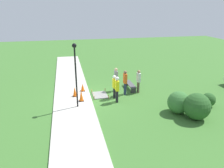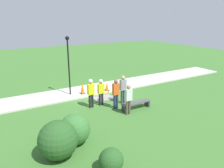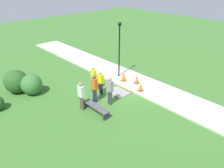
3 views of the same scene
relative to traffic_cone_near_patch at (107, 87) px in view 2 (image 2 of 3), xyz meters
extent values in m
plane|color=#3D702D|center=(1.17, 0.47, -0.40)|extent=(60.00, 60.00, 0.00)
cube|color=#BCB7AD|center=(1.17, -0.84, -0.35)|extent=(28.00, 2.62, 0.10)
cube|color=gray|center=(0.95, 1.19, -0.37)|extent=(1.39, 1.05, 0.06)
cube|color=tan|center=(0.25, 0.67, -0.26)|extent=(0.05, 0.05, 0.28)
cube|color=tan|center=(1.64, 0.67, -0.26)|extent=(0.05, 0.05, 0.28)
cube|color=tan|center=(0.25, 1.72, -0.26)|extent=(0.05, 0.05, 0.28)
cube|color=tan|center=(1.64, 1.72, -0.26)|extent=(0.05, 0.05, 0.28)
cube|color=yellow|center=(0.95, 0.67, -0.19)|extent=(1.39, 0.00, 0.04)
cube|color=black|center=(0.00, 0.00, -0.29)|extent=(0.34, 0.34, 0.02)
cone|color=orange|center=(0.00, 0.00, 0.02)|extent=(0.29, 0.29, 0.59)
cube|color=black|center=(0.95, -0.65, -0.29)|extent=(0.34, 0.34, 0.02)
cone|color=orange|center=(0.95, -0.65, 0.07)|extent=(0.29, 0.29, 0.70)
cube|color=black|center=(1.89, -0.26, -0.29)|extent=(0.34, 0.34, 0.02)
cone|color=orange|center=(1.89, -0.26, 0.11)|extent=(0.29, 0.29, 0.79)
cube|color=#2D2D33|center=(-0.79, 3.82, -0.21)|extent=(0.12, 0.40, 0.39)
cube|color=#2D2D33|center=(0.96, 3.82, -0.21)|extent=(0.12, 0.40, 0.39)
cube|color=#4C4C51|center=(0.08, 3.82, 0.02)|extent=(1.94, 0.44, 0.06)
cylinder|color=black|center=(2.26, 2.18, 0.03)|extent=(0.14, 0.14, 0.86)
cylinder|color=black|center=(2.44, 2.18, 0.03)|extent=(0.14, 0.14, 0.86)
cube|color=yellow|center=(2.35, 2.18, 0.80)|extent=(0.40, 0.22, 0.68)
sphere|color=tan|center=(2.35, 2.18, 1.25)|extent=(0.23, 0.23, 0.23)
sphere|color=white|center=(2.35, 2.18, 1.32)|extent=(0.27, 0.27, 0.27)
cylinder|color=black|center=(1.55, 2.15, 0.00)|extent=(0.14, 0.14, 0.81)
cylinder|color=black|center=(1.73, 2.15, 0.00)|extent=(0.14, 0.14, 0.81)
cube|color=yellow|center=(1.64, 2.15, 0.72)|extent=(0.40, 0.22, 0.64)
sphere|color=#A37A5B|center=(1.64, 2.15, 1.15)|extent=(0.22, 0.22, 0.22)
sphere|color=white|center=(1.64, 2.15, 1.21)|extent=(0.25, 0.25, 0.25)
cylinder|color=navy|center=(1.02, 3.10, 0.05)|extent=(0.14, 0.14, 0.91)
cylinder|color=navy|center=(1.20, 3.10, 0.05)|extent=(0.14, 0.14, 0.91)
cube|color=#E55B1E|center=(1.11, 3.10, 0.86)|extent=(0.40, 0.22, 0.72)
sphere|color=brown|center=(1.11, 3.10, 1.35)|extent=(0.25, 0.25, 0.25)
cylinder|color=brown|center=(0.85, 4.21, 0.03)|extent=(0.14, 0.14, 0.87)
cylinder|color=brown|center=(1.03, 4.21, 0.03)|extent=(0.14, 0.14, 0.87)
cube|color=silver|center=(0.94, 4.21, 0.81)|extent=(0.40, 0.22, 0.69)
sphere|color=#A37A5B|center=(0.94, 4.21, 1.27)|extent=(0.24, 0.24, 0.24)
cylinder|color=#383D47|center=(0.16, 2.59, 0.05)|extent=(0.14, 0.14, 0.91)
cylinder|color=#383D47|center=(0.34, 2.59, 0.05)|extent=(0.14, 0.14, 0.91)
cube|color=gray|center=(0.25, 2.59, 0.87)|extent=(0.40, 0.22, 0.72)
sphere|color=tan|center=(0.25, 2.59, 1.35)|extent=(0.25, 0.25, 0.25)
cylinder|color=black|center=(2.72, -0.58, 1.65)|extent=(0.10, 0.10, 3.91)
sphere|color=black|center=(2.72, -0.58, 3.71)|extent=(0.28, 0.28, 0.28)
sphere|color=#285623|center=(5.69, 6.19, 0.39)|extent=(1.59, 1.59, 1.59)
sphere|color=#387033|center=(4.75, 5.55, 0.29)|extent=(1.40, 1.40, 1.40)
sphere|color=#285623|center=(4.31, 7.98, 0.06)|extent=(0.92, 0.92, 0.92)
camera|label=1|loc=(15.97, -1.15, 5.93)|focal=35.00mm
camera|label=2|loc=(7.73, 13.82, 5.01)|focal=35.00mm
camera|label=3|loc=(-8.39, 10.33, 6.84)|focal=35.00mm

